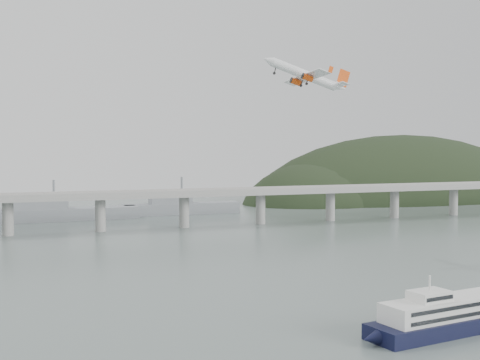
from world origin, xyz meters
name	(u,v)px	position (x,y,z in m)	size (l,w,h in m)	color
ground	(306,308)	(0.00, 0.00, 0.00)	(900.00, 900.00, 0.00)	#586662
bridge	(150,199)	(-1.15, 200.00, 17.65)	(800.00, 22.00, 23.90)	#959593
headland	(415,219)	(285.18, 331.75, -19.34)	(365.00, 155.00, 156.00)	black
ferry	(452,315)	(24.55, -35.81, 4.25)	(82.96, 22.28, 15.67)	black
airliner	(306,76)	(34.69, 68.55, 78.06)	(40.29, 36.34, 15.29)	white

